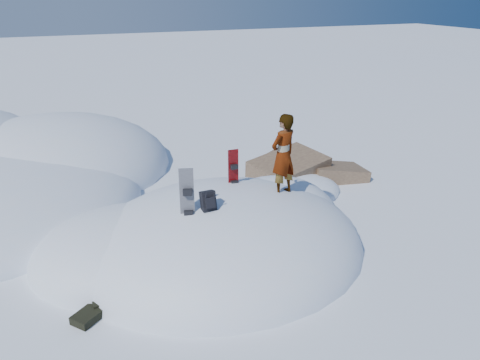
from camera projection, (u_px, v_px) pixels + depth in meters
name	position (u px, v px, depth m)	size (l,w,h in m)	color
ground	(223.00, 251.00, 11.35)	(120.00, 120.00, 0.00)	white
snow_mound	(213.00, 247.00, 11.50)	(8.00, 6.00, 3.00)	white
rock_outcrop	(297.00, 183.00, 15.24)	(4.68, 4.41, 1.68)	#796245
snowboard_red	(234.00, 176.00, 11.57)	(0.27, 0.12, 1.42)	#AB090D
snowboard_dark	(188.00, 205.00, 10.01)	(0.33, 0.26, 1.66)	black
backpack	(208.00, 201.00, 10.11)	(0.32, 0.38, 0.51)	black
gear_pile	(91.00, 314.00, 9.00)	(0.79, 0.68, 0.21)	black
person	(283.00, 155.00, 11.01)	(0.73, 0.48, 2.00)	slate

